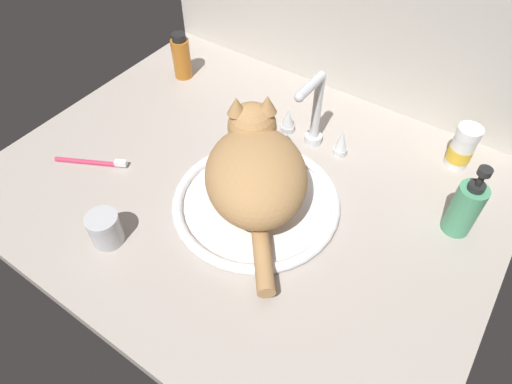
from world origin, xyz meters
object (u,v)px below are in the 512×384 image
Objects in this scene: sink_basin at (256,202)px; amber_bottle at (181,57)px; metal_jar at (105,229)px; faucet at (314,118)px; cat at (255,167)px; toothbrush at (93,162)px; pill_bottle at (462,148)px; soap_pump_bottle at (465,208)px.

amber_bottle is (-42.37, 26.85, 4.87)cm from sink_basin.
metal_jar is (-18.23, -23.03, 2.44)cm from sink_basin.
faucet reaches higher than amber_bottle.
sink_basin is at bearing -51.00° from cat.
faucet is at bearing 68.15° from metal_jar.
pill_bottle is at bearing 34.50° from toothbrush.
amber_bottle is 1.19× the size of pill_bottle.
faucet is at bearing 90.00° from sink_basin.
soap_pump_bottle is at bearing -72.33° from pill_bottle.
amber_bottle is 72.47cm from pill_bottle.
faucet is 32.24cm from pill_bottle.
faucet is 21.26cm from cat.
toothbrush is at bearing 145.93° from metal_jar.
sink_basin is at bearing -90.00° from faucet.
toothbrush is (-18.25, 12.35, -2.73)cm from metal_jar.
toothbrush is (-36.49, -10.68, -0.29)cm from sink_basin.
amber_bottle is (-42.37, 4.40, -1.73)cm from faucet.
amber_bottle is at bearing 147.63° from sink_basin.
faucet reaches higher than soap_pump_bottle.
soap_pump_bottle reaches higher than metal_jar.
amber_bottle is at bearing 174.07° from faucet.
amber_bottle is (-77.63, 9.65, -0.34)cm from soap_pump_bottle.
soap_pump_bottle is (35.27, -5.25, -1.39)cm from faucet.
metal_jar is at bearing -125.27° from cat.
faucet is 1.16× the size of soap_pump_bottle.
faucet is at bearing -5.93° from amber_bottle.
sink_basin is 39.58cm from soap_pump_bottle.
sink_basin is 8.46cm from cat.
metal_jar reaches higher than sink_basin.
sink_basin reaches higher than toothbrush.
cat reaches higher than metal_jar.
amber_bottle is at bearing 98.90° from toothbrush.
sink_basin is at bearing 51.63° from metal_jar.
amber_bottle is 1.84× the size of metal_jar.
sink_basin is 1.00× the size of cat.
soap_pump_bottle is 1.33× the size of amber_bottle.
metal_jar is (24.13, -49.88, -2.43)cm from amber_bottle.
soap_pump_bottle is 18.51cm from pill_bottle.
pill_bottle is at bearing 6.29° from amber_bottle.
soap_pump_bottle is 1.08× the size of toothbrush.
soap_pump_bottle is 67.00cm from metal_jar.
amber_bottle reaches higher than toothbrush.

